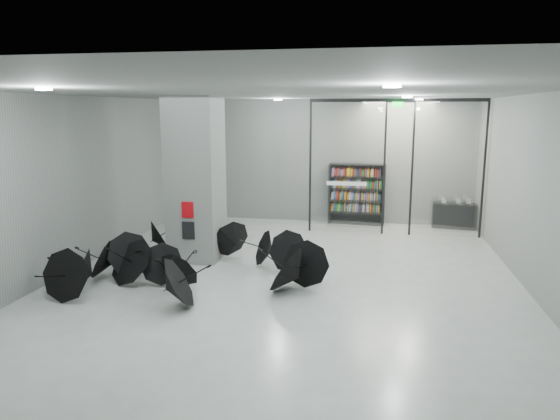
% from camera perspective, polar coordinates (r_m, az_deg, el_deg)
% --- Properties ---
extents(room, '(14.00, 14.02, 4.01)m').
position_cam_1_polar(room, '(10.22, 0.14, 6.34)').
color(room, gray).
rests_on(room, ground).
extents(column, '(1.20, 1.20, 4.00)m').
position_cam_1_polar(column, '(12.88, -9.28, 3.37)').
color(column, slate).
rests_on(column, ground).
extents(fire_cabinet, '(0.28, 0.04, 0.38)m').
position_cam_1_polar(fire_cabinet, '(12.41, -10.15, 0.02)').
color(fire_cabinet, '#A50A07').
rests_on(fire_cabinet, column).
extents(info_panel, '(0.30, 0.03, 0.42)m').
position_cam_1_polar(info_panel, '(12.51, -10.07, -2.23)').
color(info_panel, black).
rests_on(info_panel, column).
extents(exit_sign, '(0.30, 0.06, 0.15)m').
position_cam_1_polar(exit_sign, '(15.34, 12.83, 11.25)').
color(exit_sign, '#0CE533').
rests_on(exit_sign, room).
extents(glass_partition, '(5.06, 0.08, 4.00)m').
position_cam_1_polar(glass_partition, '(15.60, 12.52, 5.22)').
color(glass_partition, silver).
rests_on(glass_partition, ground).
extents(bookshelf, '(1.82, 0.51, 1.97)m').
position_cam_1_polar(bookshelf, '(16.99, 8.44, 1.74)').
color(bookshelf, black).
rests_on(bookshelf, ground).
extents(shop_counter, '(1.40, 0.76, 0.80)m').
position_cam_1_polar(shop_counter, '(17.23, 18.66, -0.58)').
color(shop_counter, black).
rests_on(shop_counter, ground).
extents(umbrella_cluster, '(5.61, 4.82, 1.31)m').
position_cam_1_polar(umbrella_cluster, '(11.48, -10.54, -6.23)').
color(umbrella_cluster, black).
rests_on(umbrella_cluster, ground).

